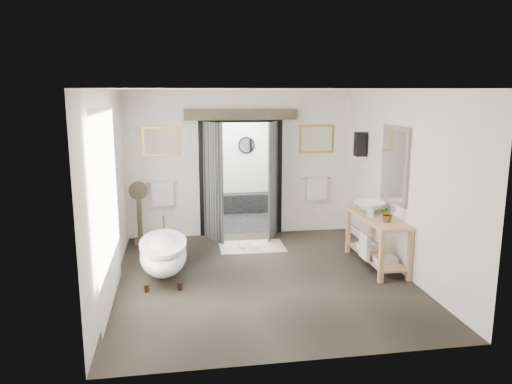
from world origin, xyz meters
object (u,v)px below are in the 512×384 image
rug (252,247)px  basin (370,207)px  clawfoot_tub (163,253)px  vanity (376,237)px

rug → basin: bearing=-30.2°
clawfoot_tub → vanity: (3.47, -0.05, 0.12)m
clawfoot_tub → basin: basin is taller
vanity → rug: 2.35m
clawfoot_tub → rug: bearing=39.0°
clawfoot_tub → basin: (3.44, 0.22, 0.56)m
clawfoot_tub → vanity: bearing=-0.8°
clawfoot_tub → vanity: 3.47m
vanity → rug: bearing=144.5°
rug → basin: basin is taller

